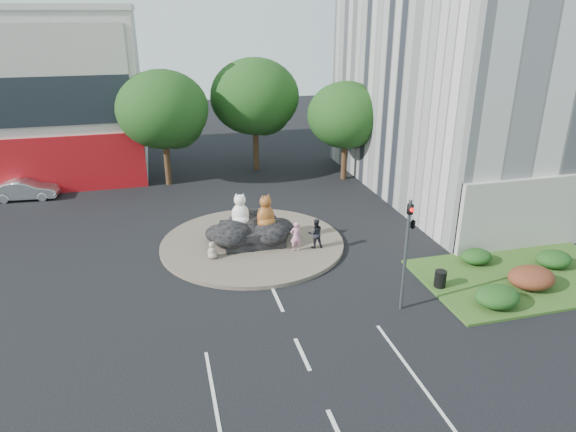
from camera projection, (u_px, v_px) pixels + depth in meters
name	position (u px, v px, depth m)	size (l,w,h in m)	color
ground	(302.00, 354.00, 19.27)	(120.00, 120.00, 0.00)	black
roundabout_island	(252.00, 243.00, 28.21)	(10.00, 10.00, 0.20)	brown
rock_plinth	(252.00, 234.00, 28.01)	(3.20, 2.60, 0.90)	black
grass_verge	(524.00, 277.00, 24.73)	(10.00, 6.00, 0.12)	#2E521B
tree_left	(164.00, 113.00, 36.21)	(6.46, 6.46, 8.27)	#382314
tree_mid	(255.00, 100.00, 39.51)	(6.84, 6.84, 8.76)	#382314
tree_right	(346.00, 118.00, 37.66)	(5.70, 5.70, 7.30)	#382314
hedge_near_green	(497.00, 297.00, 22.04)	(2.00, 1.60, 0.90)	#1B3E13
hedge_red	(531.00, 278.00, 23.50)	(2.20, 1.76, 0.99)	#4F2015
hedge_mid_green	(554.00, 259.00, 25.46)	(1.80, 1.44, 0.81)	#1B3E13
hedge_back_green	(476.00, 256.00, 25.84)	(1.60, 1.28, 0.72)	#1B3E13
traffic_light	(410.00, 232.00, 20.89)	(0.44, 1.24, 5.00)	#595B60
street_lamp	(490.00, 158.00, 27.73)	(2.34, 0.22, 8.06)	#595B60
cat_white	(240.00, 209.00, 27.68)	(1.10, 0.96, 1.84)	white
cat_tabby	(266.00, 211.00, 27.42)	(1.12, 0.97, 1.87)	#AE5524
kitten_calico	(212.00, 249.00, 26.15)	(0.56, 0.49, 0.93)	silver
kitten_white	(281.00, 239.00, 27.59)	(0.43, 0.38, 0.72)	white
pedestrian_pink	(296.00, 236.00, 26.81)	(0.59, 0.39, 1.63)	#CC849A
pedestrian_dark	(315.00, 233.00, 27.18)	(0.79, 0.62, 1.62)	black
parked_car	(25.00, 190.00, 34.78)	(1.44, 4.12, 1.36)	#B6B9BE
litter_bin	(440.00, 279.00, 23.61)	(0.54, 0.54, 0.79)	black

